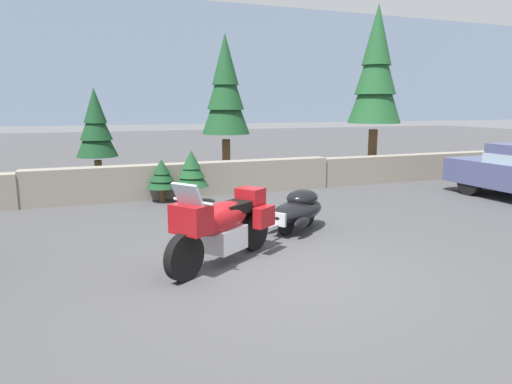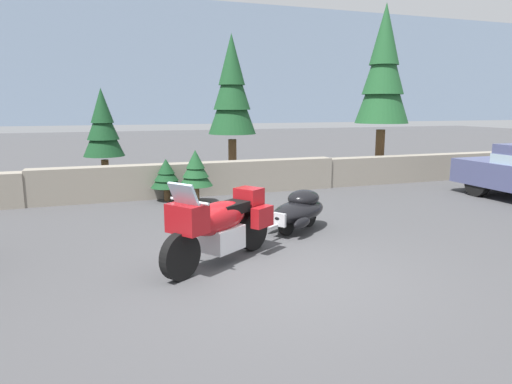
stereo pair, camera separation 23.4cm
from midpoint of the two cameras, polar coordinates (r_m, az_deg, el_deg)
name	(u,v)px [view 1 (the left image)]	position (r m, az deg, el deg)	size (l,w,h in m)	color
ground_plane	(286,274)	(6.59, 2.67, -10.16)	(80.00, 80.00, 0.00)	#424244
stone_guard_wall	(182,180)	(12.21, -9.65, 1.42)	(24.00, 0.57, 0.87)	gray
distant_ridgeline	(89,78)	(102.03, -20.11, 13.13)	(240.00, 80.00, 16.00)	#7F93AD
touring_motorcycle	(222,223)	(6.85, -5.22, -3.91)	(1.98, 1.52, 1.33)	black
car_shaped_trailer	(298,209)	(8.75, 4.44, -2.13)	(2.02, 1.55, 0.76)	black
pine_tree_tall	(376,71)	(15.62, 14.24, 14.36)	(1.70, 1.70, 5.51)	brown
pine_tree_secondary	(96,126)	(13.80, -19.73, 7.68)	(1.15, 1.15, 2.85)	brown
pine_tree_far_right	(225,90)	(14.59, -4.28, 12.53)	(1.49, 1.49, 4.53)	brown
pine_sapling_near	(162,175)	(11.59, -12.18, 2.06)	(0.78, 0.78, 1.06)	brown
pine_sapling_farther	(192,170)	(11.24, -8.60, 2.69)	(0.83, 0.83, 1.30)	brown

